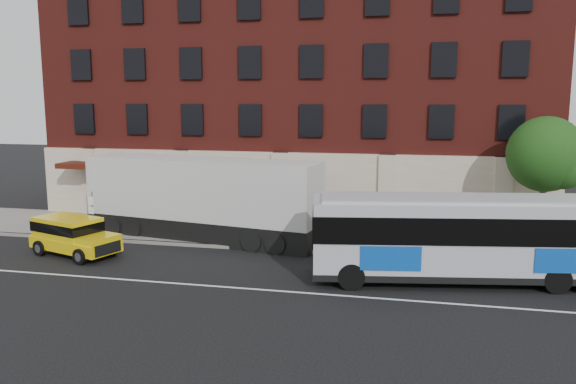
% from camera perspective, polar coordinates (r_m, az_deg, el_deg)
% --- Properties ---
extents(ground, '(120.00, 120.00, 0.00)m').
position_cam_1_polar(ground, '(22.07, -7.91, -9.70)').
color(ground, black).
rests_on(ground, ground).
extents(sidewalk, '(60.00, 6.00, 0.15)m').
position_cam_1_polar(sidewalk, '(30.31, -1.99, -4.21)').
color(sidewalk, gray).
rests_on(sidewalk, ground).
extents(kerb, '(60.00, 0.25, 0.15)m').
position_cam_1_polar(kerb, '(27.50, -3.56, -5.63)').
color(kerb, gray).
rests_on(kerb, ground).
extents(lane_line, '(60.00, 0.12, 0.01)m').
position_cam_1_polar(lane_line, '(22.51, -7.47, -9.29)').
color(lane_line, silver).
rests_on(lane_line, ground).
extents(building, '(30.00, 12.10, 15.00)m').
position_cam_1_polar(building, '(37.19, 1.02, 9.96)').
color(building, maroon).
rests_on(building, sidewalk).
extents(sign_pole, '(0.30, 0.20, 2.50)m').
position_cam_1_polar(sign_pole, '(30.73, -18.94, -1.90)').
color(sign_pole, slate).
rests_on(sign_pole, ground).
extents(street_tree, '(3.60, 3.60, 6.20)m').
position_cam_1_polar(street_tree, '(29.78, 24.38, 3.18)').
color(street_tree, '#3D2D1E').
rests_on(street_tree, sidewalk).
extents(city_bus, '(12.69, 4.66, 3.40)m').
position_cam_1_polar(city_bus, '(23.42, 17.91, -4.17)').
color(city_bus, '#BABAC5').
rests_on(city_bus, ground).
extents(yellow_suv, '(4.68, 3.07, 1.74)m').
position_cam_1_polar(yellow_suv, '(28.19, -20.77, -3.92)').
color(yellow_suv, yellow).
rests_on(yellow_suv, ground).
extents(shipping_container, '(12.69, 4.65, 4.15)m').
position_cam_1_polar(shipping_container, '(29.44, -8.66, -0.79)').
color(shipping_container, black).
rests_on(shipping_container, ground).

